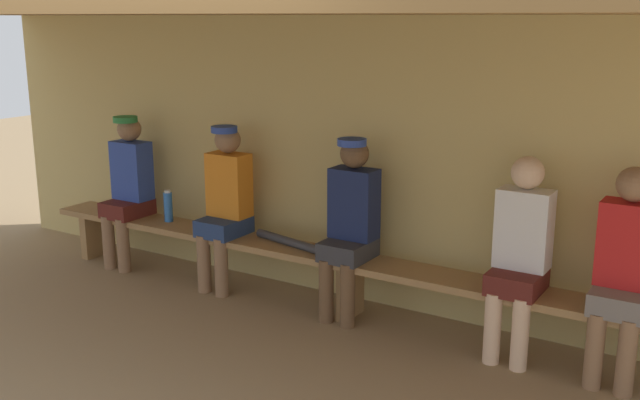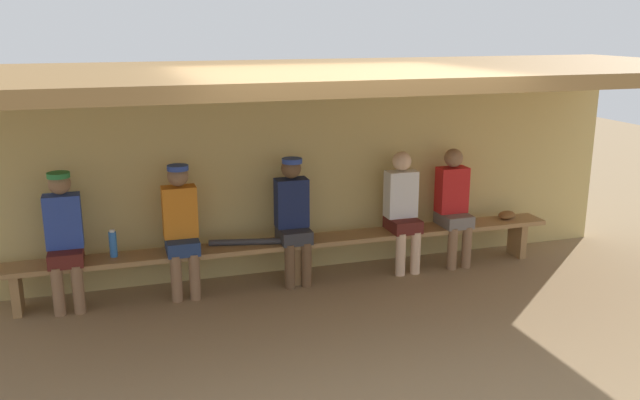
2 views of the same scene
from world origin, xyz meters
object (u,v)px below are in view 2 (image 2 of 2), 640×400
at_px(player_shirtless_tan, 454,202).
at_px(water_bottle_blue, 113,244).
at_px(player_middle, 181,224).
at_px(player_in_blue, 403,207).
at_px(baseball_glove_dark_brown, 507,215).
at_px(bench, 294,247).
at_px(baseball_bat, 246,242).
at_px(player_leftmost, 293,214).
at_px(player_in_red, 64,234).

distance_m(player_shirtless_tan, water_bottle_blue, 3.72).
distance_m(player_middle, player_in_blue, 2.42).
distance_m(water_bottle_blue, baseball_glove_dark_brown, 4.45).
height_order(bench, player_middle, player_middle).
xyz_separation_m(player_middle, baseball_bat, (0.65, -0.00, -0.25)).
distance_m(player_shirtless_tan, player_in_blue, 0.63).
distance_m(player_shirtless_tan, baseball_glove_dark_brown, 0.76).
relative_size(player_middle, baseball_glove_dark_brown, 5.60).
xyz_separation_m(player_middle, water_bottle_blue, (-0.66, 0.04, -0.15)).
bearing_deg(water_bottle_blue, player_leftmost, -1.10).
distance_m(player_middle, player_shirtless_tan, 3.06).
distance_m(player_in_blue, water_bottle_blue, 3.09).
distance_m(bench, baseball_glove_dark_brown, 2.61).
distance_m(player_middle, baseball_glove_dark_brown, 3.79).
xyz_separation_m(bench, player_in_red, (-2.28, 0.00, 0.36)).
relative_size(player_in_red, water_bottle_blue, 4.82).
relative_size(player_in_blue, player_leftmost, 0.99).
xyz_separation_m(water_bottle_blue, baseball_glove_dark_brown, (4.45, 0.00, -0.09)).
xyz_separation_m(player_middle, player_in_red, (-1.10, 0.00, 0.00)).
bearing_deg(player_leftmost, player_shirtless_tan, -0.01).
bearing_deg(player_leftmost, player_middle, 180.00).
distance_m(player_shirtless_tan, player_leftmost, 1.89).
distance_m(player_leftmost, baseball_bat, 0.57).
height_order(bench, baseball_bat, baseball_bat).
xyz_separation_m(bench, baseball_bat, (-0.52, -0.00, 0.11)).
distance_m(bench, player_in_red, 2.31).
relative_size(player_shirtless_tan, player_in_red, 0.99).
bearing_deg(player_middle, player_in_red, 180.00).
relative_size(water_bottle_blue, baseball_glove_dark_brown, 1.16).
bearing_deg(player_in_red, bench, -0.09).
xyz_separation_m(bench, player_middle, (-1.18, 0.00, 0.36)).
distance_m(player_leftmost, player_in_red, 2.27).
xyz_separation_m(player_middle, player_in_blue, (2.42, -0.00, -0.02)).
distance_m(player_in_blue, baseball_glove_dark_brown, 1.38).
height_order(player_leftmost, water_bottle_blue, player_leftmost).
xyz_separation_m(player_in_blue, baseball_glove_dark_brown, (1.36, 0.04, -0.22)).
xyz_separation_m(player_shirtless_tan, baseball_glove_dark_brown, (0.73, 0.04, -0.22)).
bearing_deg(baseball_bat, bench, 12.42).
bearing_deg(water_bottle_blue, player_in_blue, -0.66).
bearing_deg(player_middle, bench, -0.17).
relative_size(player_in_red, baseball_glove_dark_brown, 5.60).
xyz_separation_m(bench, player_in_blue, (1.25, 0.00, 0.34)).
bearing_deg(baseball_bat, player_in_red, -167.69).
bearing_deg(player_middle, player_shirtless_tan, -0.01).
relative_size(player_in_blue, baseball_bat, 1.74).
bearing_deg(bench, player_in_red, 179.91).
distance_m(player_middle, player_in_red, 1.10).
relative_size(player_in_blue, water_bottle_blue, 4.78).
bearing_deg(baseball_glove_dark_brown, bench, 157.28).
height_order(player_shirtless_tan, player_leftmost, player_leftmost).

